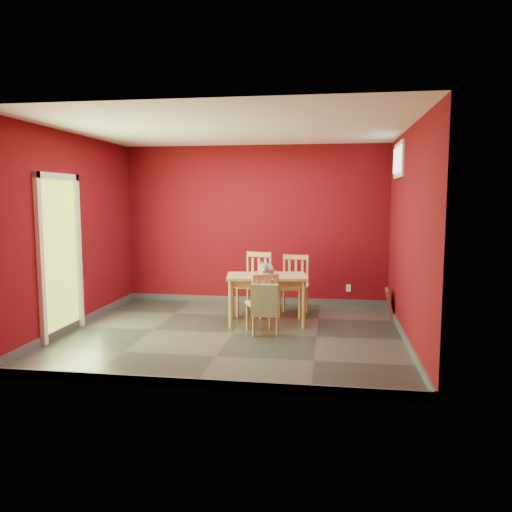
# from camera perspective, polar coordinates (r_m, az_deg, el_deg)

# --- Properties ---
(ground) EXTENTS (4.50, 4.50, 0.00)m
(ground) POSITION_cam_1_polar(r_m,az_deg,el_deg) (6.81, -2.67, -8.78)
(ground) COLOR #2D342D
(ground) RESTS_ON ground
(room_shell) EXTENTS (4.50, 4.50, 4.50)m
(room_shell) POSITION_cam_1_polar(r_m,az_deg,el_deg) (6.80, -2.67, -8.38)
(room_shell) COLOR #5C0910
(room_shell) RESTS_ON ground
(doorway) EXTENTS (0.06, 1.01, 2.13)m
(doorway) POSITION_cam_1_polar(r_m,az_deg,el_deg) (7.02, -21.53, 0.56)
(doorway) COLOR #B7D838
(doorway) RESTS_ON ground
(window) EXTENTS (0.05, 0.90, 0.50)m
(window) POSITION_cam_1_polar(r_m,az_deg,el_deg) (7.52, 15.97, 10.50)
(window) COLOR white
(window) RESTS_ON room_shell
(outlet_plate) EXTENTS (0.08, 0.02, 0.12)m
(outlet_plate) POSITION_cam_1_polar(r_m,az_deg,el_deg) (8.57, 10.52, -3.62)
(outlet_plate) COLOR silver
(outlet_plate) RESTS_ON room_shell
(dining_table) EXTENTS (1.22, 0.83, 0.71)m
(dining_table) POSITION_cam_1_polar(r_m,az_deg,el_deg) (7.19, 1.23, -2.88)
(dining_table) COLOR tan
(dining_table) RESTS_ON ground
(table_runner) EXTENTS (0.43, 0.73, 0.35)m
(table_runner) POSITION_cam_1_polar(r_m,az_deg,el_deg) (7.08, 1.11, -2.75)
(table_runner) COLOR #B0662D
(table_runner) RESTS_ON dining_table
(chair_far_left) EXTENTS (0.55, 0.55, 0.97)m
(chair_far_left) POSITION_cam_1_polar(r_m,az_deg,el_deg) (7.77, -0.09, -3.11)
(chair_far_left) COLOR tan
(chair_far_left) RESTS_ON ground
(chair_far_right) EXTENTS (0.47, 0.47, 0.93)m
(chair_far_right) POSITION_cam_1_polar(r_m,az_deg,el_deg) (7.78, 4.40, -3.27)
(chair_far_right) COLOR tan
(chair_far_right) RESTS_ON ground
(chair_near) EXTENTS (0.51, 0.51, 0.82)m
(chair_near) POSITION_cam_1_polar(r_m,az_deg,el_deg) (6.71, 0.78, -5.32)
(chair_near) COLOR tan
(chair_near) RESTS_ON ground
(tote_bag) EXTENTS (0.36, 0.21, 0.49)m
(tote_bag) POSITION_cam_1_polar(r_m,az_deg,el_deg) (6.50, 1.00, -5.07)
(tote_bag) COLOR #728454
(tote_bag) RESTS_ON chair_near
(cat) EXTENTS (0.29, 0.49, 0.23)m
(cat) POSITION_cam_1_polar(r_m,az_deg,el_deg) (7.13, 1.15, -1.29)
(cat) COLOR slate
(cat) RESTS_ON table_runner
(picture_frame) EXTENTS (0.18, 0.44, 0.43)m
(picture_frame) POSITION_cam_1_polar(r_m,az_deg,el_deg) (7.90, 14.98, -5.24)
(picture_frame) COLOR brown
(picture_frame) RESTS_ON ground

